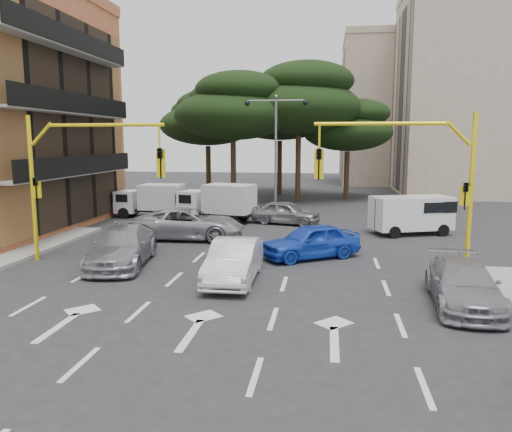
{
  "coord_description": "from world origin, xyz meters",
  "views": [
    {
      "loc": [
        3.45,
        -16.94,
        5.01
      ],
      "look_at": [
        0.25,
        5.17,
        1.6
      ],
      "focal_mm": 35.0,
      "sensor_mm": 36.0,
      "label": 1
    }
  ],
  "objects_px": {
    "car_blue_compact": "(311,241)",
    "van_white": "(411,215)",
    "car_silver_cross_b": "(286,213)",
    "box_truck_b": "(217,203)",
    "box_truck_a": "(150,201)",
    "signal_mast_left": "(72,168)",
    "car_silver_wagon": "(122,247)",
    "signal_mast_right": "(421,171)",
    "car_silver_cross_a": "(188,224)",
    "street_lamp_center": "(276,134)",
    "car_silver_parked": "(463,284)",
    "car_white_hatch": "(234,261)"
  },
  "relations": [
    {
      "from": "car_blue_compact",
      "to": "van_white",
      "type": "distance_m",
      "value": 8.1
    },
    {
      "from": "car_silver_cross_b",
      "to": "box_truck_b",
      "type": "relative_size",
      "value": 0.86
    },
    {
      "from": "car_silver_cross_b",
      "to": "box_truck_a",
      "type": "bearing_deg",
      "value": 95.29
    },
    {
      "from": "box_truck_a",
      "to": "car_blue_compact",
      "type": "bearing_deg",
      "value": -131.64
    },
    {
      "from": "signal_mast_left",
      "to": "car_silver_wagon",
      "type": "xyz_separation_m",
      "value": [
        2.11,
        -0.25,
        -3.13
      ]
    },
    {
      "from": "signal_mast_right",
      "to": "signal_mast_left",
      "type": "height_order",
      "value": "same"
    },
    {
      "from": "car_silver_wagon",
      "to": "car_silver_cross_a",
      "type": "relative_size",
      "value": 0.91
    },
    {
      "from": "car_silver_wagon",
      "to": "car_silver_cross_b",
      "type": "distance_m",
      "value": 12.28
    },
    {
      "from": "car_silver_cross_b",
      "to": "street_lamp_center",
      "type": "bearing_deg",
      "value": 30.49
    },
    {
      "from": "car_blue_compact",
      "to": "car_silver_cross_a",
      "type": "bearing_deg",
      "value": -149.87
    },
    {
      "from": "car_silver_parked",
      "to": "box_truck_a",
      "type": "height_order",
      "value": "box_truck_a"
    },
    {
      "from": "signal_mast_right",
      "to": "street_lamp_center",
      "type": "height_order",
      "value": "street_lamp_center"
    },
    {
      "from": "car_blue_compact",
      "to": "van_white",
      "type": "relative_size",
      "value": 1.04
    },
    {
      "from": "signal_mast_left",
      "to": "car_silver_cross_a",
      "type": "height_order",
      "value": "signal_mast_left"
    },
    {
      "from": "van_white",
      "to": "box_truck_b",
      "type": "xyz_separation_m",
      "value": [
        -11.21,
        2.58,
        0.13
      ]
    },
    {
      "from": "car_silver_wagon",
      "to": "box_truck_a",
      "type": "xyz_separation_m",
      "value": [
        -3.3,
        12.26,
        0.34
      ]
    },
    {
      "from": "car_silver_wagon",
      "to": "car_silver_parked",
      "type": "relative_size",
      "value": 1.12
    },
    {
      "from": "van_white",
      "to": "signal_mast_left",
      "type": "bearing_deg",
      "value": -80.58
    },
    {
      "from": "car_silver_wagon",
      "to": "box_truck_b",
      "type": "relative_size",
      "value": 1.09
    },
    {
      "from": "car_silver_cross_a",
      "to": "box_truck_b",
      "type": "distance_m",
      "value": 5.56
    },
    {
      "from": "box_truck_a",
      "to": "car_silver_parked",
      "type": "bearing_deg",
      "value": -133.83
    },
    {
      "from": "signal_mast_left",
      "to": "car_silver_wagon",
      "type": "bearing_deg",
      "value": -6.77
    },
    {
      "from": "car_blue_compact",
      "to": "car_silver_cross_a",
      "type": "distance_m",
      "value": 7.14
    },
    {
      "from": "box_truck_b",
      "to": "street_lamp_center",
      "type": "bearing_deg",
      "value": -32.71
    },
    {
      "from": "van_white",
      "to": "street_lamp_center",
      "type": "bearing_deg",
      "value": -145.84
    },
    {
      "from": "car_silver_cross_a",
      "to": "car_silver_parked",
      "type": "height_order",
      "value": "car_silver_cross_a"
    },
    {
      "from": "car_silver_parked",
      "to": "box_truck_b",
      "type": "bearing_deg",
      "value": 131.06
    },
    {
      "from": "van_white",
      "to": "box_truck_a",
      "type": "relative_size",
      "value": 0.94
    },
    {
      "from": "car_blue_compact",
      "to": "car_silver_cross_b",
      "type": "bearing_deg",
      "value": 159.43
    },
    {
      "from": "car_silver_cross_a",
      "to": "car_silver_parked",
      "type": "bearing_deg",
      "value": -130.96
    },
    {
      "from": "car_white_hatch",
      "to": "van_white",
      "type": "xyz_separation_m",
      "value": [
        7.7,
        10.21,
        0.3
      ]
    },
    {
      "from": "car_silver_cross_b",
      "to": "signal_mast_left",
      "type": "bearing_deg",
      "value": 157.71
    },
    {
      "from": "signal_mast_right",
      "to": "signal_mast_left",
      "type": "xyz_separation_m",
      "value": [
        -13.61,
        0.0,
        0.0
      ]
    },
    {
      "from": "street_lamp_center",
      "to": "car_white_hatch",
      "type": "distance_m",
      "value": 16.56
    },
    {
      "from": "signal_mast_right",
      "to": "van_white",
      "type": "height_order",
      "value": "signal_mast_right"
    },
    {
      "from": "car_silver_parked",
      "to": "car_blue_compact",
      "type": "bearing_deg",
      "value": 134.76
    },
    {
      "from": "signal_mast_right",
      "to": "street_lamp_center",
      "type": "distance_m",
      "value": 15.65
    },
    {
      "from": "car_silver_wagon",
      "to": "car_silver_parked",
      "type": "distance_m",
      "value": 12.73
    },
    {
      "from": "car_silver_cross_a",
      "to": "car_silver_cross_b",
      "type": "xyz_separation_m",
      "value": [
        4.55,
        5.25,
        -0.09
      ]
    },
    {
      "from": "car_white_hatch",
      "to": "car_silver_wagon",
      "type": "xyz_separation_m",
      "value": [
        -4.89,
        1.63,
        0.01
      ]
    },
    {
      "from": "car_blue_compact",
      "to": "box_truck_b",
      "type": "xyz_separation_m",
      "value": [
        -6.09,
        8.85,
        0.44
      ]
    },
    {
      "from": "signal_mast_right",
      "to": "car_silver_wagon",
      "type": "xyz_separation_m",
      "value": [
        -11.5,
        -0.25,
        -3.13
      ]
    },
    {
      "from": "signal_mast_left",
      "to": "car_silver_cross_b",
      "type": "relative_size",
      "value": 1.47
    },
    {
      "from": "car_blue_compact",
      "to": "car_silver_wagon",
      "type": "xyz_separation_m",
      "value": [
        -7.47,
        -2.32,
        0.02
      ]
    },
    {
      "from": "car_blue_compact",
      "to": "box_truck_b",
      "type": "relative_size",
      "value": 0.9
    },
    {
      "from": "box_truck_a",
      "to": "van_white",
      "type": "bearing_deg",
      "value": -101.95
    },
    {
      "from": "car_white_hatch",
      "to": "car_blue_compact",
      "type": "distance_m",
      "value": 4.72
    },
    {
      "from": "van_white",
      "to": "box_truck_b",
      "type": "distance_m",
      "value": 11.5
    },
    {
      "from": "signal_mast_left",
      "to": "box_truck_a",
      "type": "bearing_deg",
      "value": 95.68
    },
    {
      "from": "signal_mast_left",
      "to": "car_white_hatch",
      "type": "distance_m",
      "value": 7.89
    }
  ]
}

